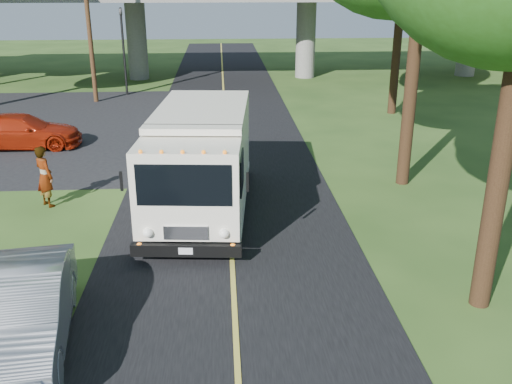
{
  "coord_description": "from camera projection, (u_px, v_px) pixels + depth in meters",
  "views": [
    {
      "loc": [
        -0.21,
        -9.77,
        6.89
      ],
      "look_at": [
        0.67,
        4.18,
        1.6
      ],
      "focal_mm": 40.0,
      "sensor_mm": 36.0,
      "label": 1
    }
  ],
  "objects": [
    {
      "name": "ground",
      "position": [
        236.0,
        339.0,
        11.57
      ],
      "size": [
        120.0,
        120.0,
        0.0
      ],
      "primitive_type": "plane",
      "color": "#2A4719",
      "rests_on": "ground"
    },
    {
      "name": "road",
      "position": [
        228.0,
        177.0,
        20.9
      ],
      "size": [
        7.0,
        90.0,
        0.02
      ],
      "primitive_type": "cube",
      "color": "black",
      "rests_on": "ground"
    },
    {
      "name": "lane_line",
      "position": [
        228.0,
        176.0,
        20.89
      ],
      "size": [
        0.12,
        90.0,
        0.01
      ],
      "primitive_type": "cube",
      "color": "gold",
      "rests_on": "road"
    },
    {
      "name": "overpass",
      "position": [
        221.0,
        12.0,
        39.83
      ],
      "size": [
        54.0,
        10.0,
        7.3
      ],
      "color": "slate",
      "rests_on": "ground"
    },
    {
      "name": "traffic_signal",
      "position": [
        123.0,
        42.0,
        34.36
      ],
      "size": [
        0.18,
        0.22,
        5.2
      ],
      "color": "black",
      "rests_on": "ground"
    },
    {
      "name": "utility_pole",
      "position": [
        88.0,
        21.0,
        31.91
      ],
      "size": [
        1.6,
        0.26,
        9.0
      ],
      "color": "#472D19",
      "rests_on": "ground"
    },
    {
      "name": "step_van",
      "position": [
        201.0,
        158.0,
        17.34
      ],
      "size": [
        3.38,
        7.71,
        3.15
      ],
      "rotation": [
        0.0,
        0.0,
        -0.08
      ],
      "color": "silver",
      "rests_on": "ground"
    },
    {
      "name": "red_sedan",
      "position": [
        22.0,
        131.0,
        24.32
      ],
      "size": [
        5.0,
        2.21,
        1.43
      ],
      "primitive_type": "imported",
      "rotation": [
        0.0,
        0.0,
        1.61
      ],
      "color": "#961D09",
      "rests_on": "ground"
    },
    {
      "name": "silver_sedan",
      "position": [
        22.0,
        313.0,
        11.05
      ],
      "size": [
        2.33,
        4.91,
        1.55
      ],
      "primitive_type": "imported",
      "rotation": [
        0.0,
        0.0,
        0.15
      ],
      "color": "gray",
      "rests_on": "ground"
    },
    {
      "name": "pedestrian",
      "position": [
        45.0,
        176.0,
        17.98
      ],
      "size": [
        0.85,
        0.84,
        1.98
      ],
      "primitive_type": "imported",
      "rotation": [
        0.0,
        0.0,
        2.37
      ],
      "color": "gray",
      "rests_on": "ground"
    }
  ]
}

